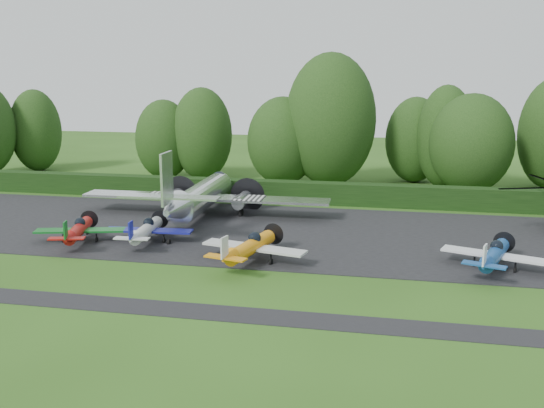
% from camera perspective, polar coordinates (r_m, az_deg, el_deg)
% --- Properties ---
extents(ground, '(160.00, 160.00, 0.00)m').
position_cam_1_polar(ground, '(37.26, -4.95, -6.52)').
color(ground, '#294C15').
rests_on(ground, ground).
extents(apron, '(70.00, 18.00, 0.01)m').
position_cam_1_polar(apron, '(46.51, -1.51, -2.61)').
color(apron, black).
rests_on(apron, ground).
extents(taxiway_verge, '(70.00, 2.00, 0.00)m').
position_cam_1_polar(taxiway_verge, '(31.91, -8.01, -9.92)').
color(taxiway_verge, black).
rests_on(taxiway_verge, ground).
extents(hedgerow, '(90.00, 1.60, 2.00)m').
position_cam_1_polar(hedgerow, '(56.99, 0.96, 0.20)').
color(hedgerow, black).
rests_on(hedgerow, ground).
extents(transport_plane, '(21.27, 16.31, 6.82)m').
position_cam_1_polar(transport_plane, '(50.45, -6.77, 0.71)').
color(transport_plane, white).
rests_on(transport_plane, ground).
extents(light_plane_red, '(6.34, 6.67, 2.44)m').
position_cam_1_polar(light_plane_red, '(45.23, -17.74, -2.32)').
color(light_plane_red, '#A0120E').
rests_on(light_plane_red, ground).
extents(light_plane_white, '(6.34, 6.67, 2.44)m').
position_cam_1_polar(light_plane_white, '(43.98, -11.73, -2.39)').
color(light_plane_white, silver).
rests_on(light_plane_white, ground).
extents(light_plane_orange, '(6.97, 7.32, 2.68)m').
position_cam_1_polar(light_plane_orange, '(38.66, -2.02, -4.04)').
color(light_plane_orange, orange).
rests_on(light_plane_orange, ground).
extents(light_plane_blue, '(6.54, 6.87, 2.51)m').
position_cam_1_polar(light_plane_blue, '(39.69, 20.20, -4.49)').
color(light_plane_blue, navy).
rests_on(light_plane_blue, ground).
extents(tree_1, '(7.62, 7.62, 9.46)m').
position_cam_1_polar(tree_1, '(65.10, 1.03, 5.94)').
color(tree_1, black).
rests_on(tree_1, ground).
extents(tree_2, '(6.41, 6.41, 9.36)m').
position_cam_1_polar(tree_2, '(68.47, 13.30, 5.89)').
color(tree_2, black).
rests_on(tree_2, ground).
extents(tree_5, '(6.03, 6.03, 9.93)m').
position_cam_1_polar(tree_5, '(79.53, -21.35, 6.45)').
color(tree_5, black).
rests_on(tree_5, ground).
extents(tree_6, '(6.69, 6.69, 10.33)m').
position_cam_1_polar(tree_6, '(68.54, -6.59, 6.56)').
color(tree_6, black).
rests_on(tree_6, ground).
extents(tree_7, '(6.46, 6.46, 8.97)m').
position_cam_1_polar(tree_7, '(69.92, -10.12, 6.00)').
color(tree_7, black).
rests_on(tree_7, ground).
extents(tree_8, '(8.28, 8.28, 9.96)m').
position_cam_1_polar(tree_8, '(63.77, 18.24, 5.42)').
color(tree_8, black).
rests_on(tree_8, ground).
extents(tree_9, '(9.51, 9.51, 14.01)m').
position_cam_1_polar(tree_9, '(64.46, 5.52, 7.86)').
color(tree_9, black).
rests_on(tree_9, ground).
extents(tree_12, '(5.86, 5.86, 10.73)m').
position_cam_1_polar(tree_12, '(65.74, 16.00, 6.08)').
color(tree_12, black).
rests_on(tree_12, ground).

